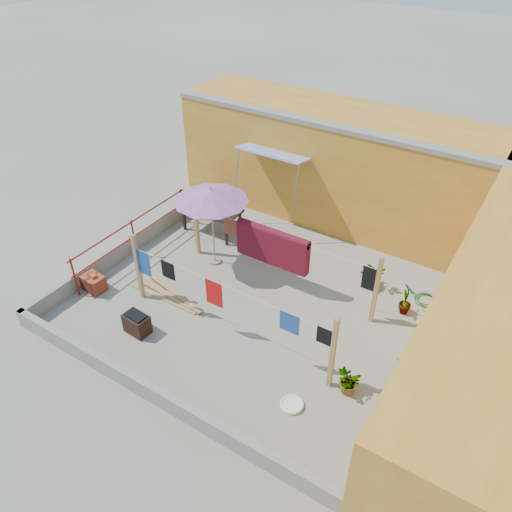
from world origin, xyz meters
name	(u,v)px	position (x,y,z in m)	size (l,w,h in m)	color
ground	(260,301)	(0.00, 0.00, 0.00)	(80.00, 80.00, 0.00)	#9E998E
wall_back	(364,172)	(0.50, 4.69, 1.61)	(11.00, 3.27, 3.21)	gold
wall_right	(509,338)	(5.20, 0.00, 1.60)	(2.40, 9.00, 3.20)	gold
parapet_front	(160,397)	(0.00, -3.58, 0.22)	(8.30, 0.16, 0.44)	gray
parapet_left	(135,242)	(-4.08, 0.00, 0.22)	(0.16, 7.30, 0.44)	gray
red_railing	(133,233)	(-3.85, -0.20, 0.72)	(0.05, 4.20, 1.10)	maroon
clothesline_rig	(268,253)	(-0.14, 0.56, 1.04)	(5.09, 2.35, 1.80)	tan
patio_umbrella	(211,196)	(-1.87, 0.69, 2.01)	(2.20, 2.20, 2.24)	gray
outdoor_table	(211,210)	(-2.81, 1.85, 0.72)	(1.70, 0.86, 0.80)	black
brick_stack	(94,283)	(-3.70, -1.84, 0.21)	(0.60, 0.46, 0.48)	#A23B25
lumber_pile	(169,295)	(-1.95, -1.07, 0.07)	(2.16, 0.61, 0.13)	tan
brazier	(137,323)	(-1.76, -2.35, 0.25)	(0.59, 0.41, 0.51)	black
white_basin	(292,405)	(2.13, -2.25, 0.04)	(0.46, 0.46, 0.08)	white
water_jug_a	(436,312)	(3.70, 1.71, 0.16)	(0.24, 0.24, 0.37)	white
water_jug_b	(419,344)	(3.70, 0.50, 0.17)	(0.24, 0.24, 0.38)	white
green_hose	(426,300)	(3.36, 2.16, 0.04)	(0.56, 0.56, 0.08)	#1A6F18
plant_back_a	(371,275)	(1.99, 1.97, 0.35)	(0.62, 0.54, 0.69)	#18541A
plant_back_b	(452,277)	(3.70, 2.99, 0.31)	(0.35, 0.35, 0.62)	#18541A
plant_right_a	(407,298)	(3.06, 1.46, 0.46)	(0.48, 0.33, 0.92)	#18541A
plant_right_b	(402,374)	(3.70, -0.71, 0.39)	(0.43, 0.35, 0.78)	#18541A
plant_right_c	(349,382)	(2.90, -1.38, 0.30)	(0.54, 0.46, 0.60)	#18541A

